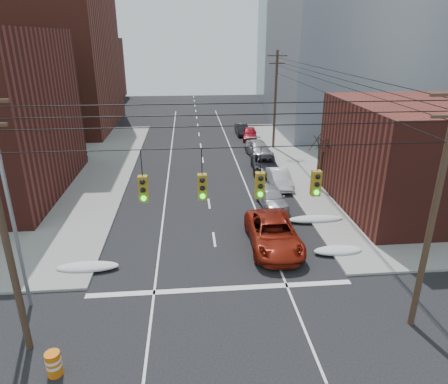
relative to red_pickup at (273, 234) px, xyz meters
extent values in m
cube|color=maroon|center=(-27.63, 37.26, 14.10)|extent=(24.00, 20.00, 30.00)
cube|color=#521F18|center=(-29.63, 63.26, 5.10)|extent=(22.00, 18.00, 12.00)
cube|color=gray|center=(18.37, 33.26, 11.60)|extent=(22.00, 20.00, 25.00)
cube|color=gray|center=(20.37, 59.26, 10.10)|extent=(20.00, 18.00, 22.00)
cylinder|color=#473323|center=(-12.13, -7.74, 4.60)|extent=(0.28, 0.28, 11.00)
cylinder|color=#473323|center=(4.87, -7.74, 4.60)|extent=(0.28, 0.28, 11.00)
cylinder|color=#473323|center=(4.87, 23.26, 4.60)|extent=(0.28, 0.28, 11.00)
cube|color=#473323|center=(4.87, 23.26, 9.50)|extent=(2.20, 0.12, 0.12)
cube|color=#473323|center=(4.87, 23.26, 8.70)|extent=(1.80, 0.12, 0.12)
cylinder|color=black|center=(-3.63, -7.74, 7.70)|extent=(17.00, 0.04, 0.04)
cylinder|color=black|center=(-6.83, -7.74, 7.20)|extent=(0.03, 0.03, 1.00)
cube|color=olive|center=(-6.83, -7.74, 6.20)|extent=(0.35, 0.30, 1.00)
sphere|color=black|center=(-6.83, -7.91, 6.52)|extent=(0.20, 0.20, 0.20)
sphere|color=black|center=(-6.83, -7.91, 6.20)|extent=(0.20, 0.20, 0.20)
sphere|color=#0CE526|center=(-6.83, -7.91, 5.88)|extent=(0.20, 0.20, 0.20)
cylinder|color=black|center=(-4.63, -7.74, 7.20)|extent=(0.03, 0.03, 1.00)
cube|color=olive|center=(-4.63, -7.74, 6.20)|extent=(0.35, 0.30, 1.00)
sphere|color=black|center=(-4.63, -7.91, 6.52)|extent=(0.20, 0.20, 0.20)
sphere|color=black|center=(-4.63, -7.91, 6.20)|extent=(0.20, 0.20, 0.20)
sphere|color=#0CE526|center=(-4.63, -7.91, 5.88)|extent=(0.20, 0.20, 0.20)
cylinder|color=black|center=(-2.43, -7.74, 7.20)|extent=(0.03, 0.03, 1.00)
cube|color=olive|center=(-2.43, -7.74, 6.20)|extent=(0.35, 0.30, 1.00)
sphere|color=black|center=(-2.43, -7.91, 6.52)|extent=(0.20, 0.20, 0.20)
sphere|color=black|center=(-2.43, -7.91, 6.20)|extent=(0.20, 0.20, 0.20)
sphere|color=#0CE526|center=(-2.43, -7.91, 5.88)|extent=(0.20, 0.20, 0.20)
cylinder|color=black|center=(-0.23, -7.74, 7.20)|extent=(0.03, 0.03, 1.00)
cube|color=olive|center=(-0.23, -7.74, 6.20)|extent=(0.35, 0.30, 1.00)
sphere|color=black|center=(-0.23, -7.91, 6.52)|extent=(0.20, 0.20, 0.20)
sphere|color=black|center=(-0.23, -7.91, 6.20)|extent=(0.20, 0.20, 0.20)
sphere|color=#0CE526|center=(-0.23, -7.91, 5.88)|extent=(0.20, 0.20, 0.20)
cylinder|color=gray|center=(-13.13, -4.74, 3.60)|extent=(0.18, 0.18, 9.00)
cylinder|color=black|center=(5.97, 9.26, 0.85)|extent=(0.20, 0.20, 3.50)
cylinder|color=black|center=(6.35, 9.37, 3.18)|extent=(0.27, 0.82, 1.19)
cylinder|color=black|center=(6.19, 9.83, 3.26)|extent=(1.17, 0.54, 1.38)
cylinder|color=black|center=(5.54, 10.00, 3.29)|extent=(1.44, 1.00, 1.48)
cylinder|color=black|center=(5.57, 9.32, 3.18)|extent=(0.17, 0.84, 1.19)
cylinder|color=black|center=(5.52, 8.84, 3.26)|extent=(0.82, 0.99, 1.40)
cylinder|color=black|center=(6.03, 8.40, 3.29)|extent=(1.74, 0.21, 1.43)
cylinder|color=black|center=(6.30, 9.03, 3.18)|extent=(0.48, 0.73, 1.20)
ellipsoid|color=silver|center=(-11.03, -1.74, -0.69)|extent=(3.50, 1.08, 0.42)
ellipsoid|color=silver|center=(3.77, -1.24, -0.69)|extent=(3.00, 1.08, 0.42)
ellipsoid|color=silver|center=(3.77, 3.26, -0.69)|extent=(4.00, 1.08, 0.42)
imported|color=maroon|center=(0.00, 0.00, 0.00)|extent=(3.05, 6.50, 1.80)
imported|color=#B2B2B7|center=(1.17, 6.32, -0.13)|extent=(2.16, 4.65, 1.54)
imported|color=white|center=(2.77, 10.53, -0.15)|extent=(1.66, 4.58, 1.50)
imported|color=black|center=(2.26, 14.86, -0.17)|extent=(2.84, 5.45, 1.46)
imported|color=#A3A3A8|center=(2.58, 20.22, -0.11)|extent=(2.83, 5.68, 1.58)
imported|color=maroon|center=(2.77, 27.95, -0.14)|extent=(2.33, 4.66, 1.52)
imported|color=black|center=(2.10, 30.57, -0.19)|extent=(1.54, 4.32, 1.42)
imported|color=silver|center=(-18.98, 13.13, -0.01)|extent=(4.73, 3.14, 1.47)
imported|color=#ADADB2|center=(-18.12, 19.72, -0.05)|extent=(5.38, 3.21, 1.40)
imported|color=silver|center=(-23.57, 17.26, -0.13)|extent=(3.83, 2.10, 1.23)
cylinder|color=orange|center=(-10.61, -9.31, -0.37)|extent=(0.69, 0.69, 1.05)
cylinder|color=white|center=(-10.61, -9.31, -0.16)|extent=(0.70, 0.70, 0.13)
cylinder|color=white|center=(-10.61, -9.31, -0.43)|extent=(0.70, 0.70, 0.13)
camera|label=1|loc=(-5.10, -21.86, 11.52)|focal=32.00mm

